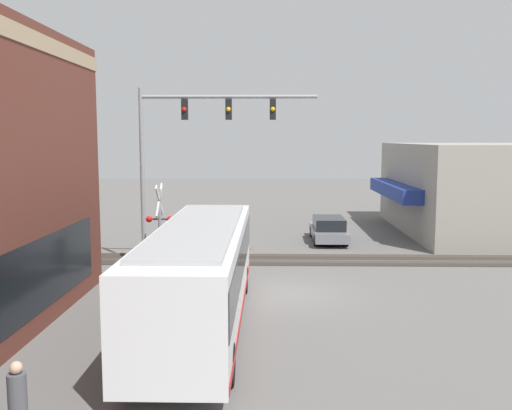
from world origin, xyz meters
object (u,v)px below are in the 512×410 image
crossing_signal (160,219)px  pedestrian_by_lamp (18,408)px  city_bus (200,270)px  pedestrian_at_crossing (158,254)px  parked_car_grey (328,230)px

crossing_signal → pedestrian_by_lamp: crossing_signal is taller
crossing_signal → city_bus: bearing=-159.9°
city_bus → crossing_signal: bearing=20.1°
pedestrian_by_lamp → pedestrian_at_crossing: bearing=0.7°
pedestrian_by_lamp → crossing_signal: bearing=0.7°
parked_car_grey → pedestrian_by_lamp: (-21.79, 7.83, 0.27)m
parked_car_grey → pedestrian_by_lamp: pedestrian_by_lamp is taller
city_bus → crossing_signal: 7.58m
pedestrian_at_crossing → parked_car_grey: bearing=-45.3°
crossing_signal → pedestrian_at_crossing: size_ratio=2.25×
city_bus → pedestrian_at_crossing: bearing=21.4°
city_bus → crossing_signal: crossing_signal is taller
city_bus → crossing_signal: (7.10, 2.60, 0.55)m
crossing_signal → pedestrian_at_crossing: crossing_signal is taller
crossing_signal → pedestrian_by_lamp: (-14.39, -0.17, -1.38)m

